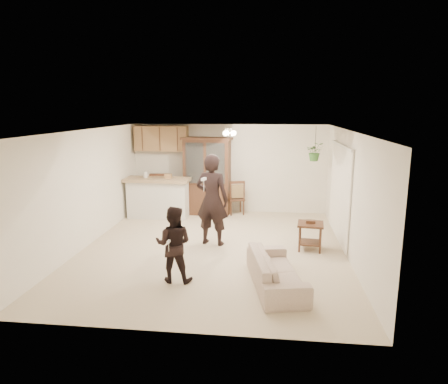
# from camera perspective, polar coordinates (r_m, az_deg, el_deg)

# --- Properties ---
(floor) EXTENTS (6.50, 6.50, 0.00)m
(floor) POSITION_cam_1_polar(r_m,az_deg,el_deg) (8.58, -1.56, -8.15)
(floor) COLOR beige
(floor) RESTS_ON ground
(ceiling) EXTENTS (5.50, 6.50, 0.02)m
(ceiling) POSITION_cam_1_polar(r_m,az_deg,el_deg) (8.08, -1.67, 8.76)
(ceiling) COLOR silver
(ceiling) RESTS_ON wall_back
(wall_back) EXTENTS (5.50, 0.02, 2.50)m
(wall_back) POSITION_cam_1_polar(r_m,az_deg,el_deg) (11.42, 0.70, 3.38)
(wall_back) COLOR white
(wall_back) RESTS_ON ground
(wall_front) EXTENTS (5.50, 0.02, 2.50)m
(wall_front) POSITION_cam_1_polar(r_m,az_deg,el_deg) (5.16, -6.79, -7.36)
(wall_front) COLOR white
(wall_front) RESTS_ON ground
(wall_left) EXTENTS (0.02, 6.50, 2.50)m
(wall_left) POSITION_cam_1_polar(r_m,az_deg,el_deg) (9.04, -19.13, 0.45)
(wall_left) COLOR white
(wall_left) RESTS_ON ground
(wall_right) EXTENTS (0.02, 6.50, 2.50)m
(wall_right) POSITION_cam_1_polar(r_m,az_deg,el_deg) (8.31, 17.50, -0.40)
(wall_right) COLOR white
(wall_right) RESTS_ON ground
(breakfast_bar) EXTENTS (1.60, 0.55, 1.00)m
(breakfast_bar) POSITION_cam_1_polar(r_m,az_deg,el_deg) (11.03, -9.40, -1.05)
(breakfast_bar) COLOR silver
(breakfast_bar) RESTS_ON floor
(bar_top) EXTENTS (1.75, 0.70, 0.08)m
(bar_top) POSITION_cam_1_polar(r_m,az_deg,el_deg) (10.92, -9.49, 1.77)
(bar_top) COLOR tan
(bar_top) RESTS_ON breakfast_bar
(upper_cabinets) EXTENTS (1.50, 0.34, 0.70)m
(upper_cabinets) POSITION_cam_1_polar(r_m,az_deg,el_deg) (11.50, -8.93, 7.56)
(upper_cabinets) COLOR olive
(upper_cabinets) RESTS_ON wall_back
(vertical_blinds) EXTENTS (0.06, 2.30, 2.10)m
(vertical_blinds) POSITION_cam_1_polar(r_m,az_deg,el_deg) (9.20, 16.17, -0.12)
(vertical_blinds) COLOR white
(vertical_blinds) RESTS_ON wall_right
(ceiling_fixture) EXTENTS (0.36, 0.36, 0.20)m
(ceiling_fixture) POSITION_cam_1_polar(r_m,az_deg,el_deg) (9.25, 0.65, 8.54)
(ceiling_fixture) COLOR #F8E8BA
(ceiling_fixture) RESTS_ON ceiling
(hanging_plant) EXTENTS (0.43, 0.37, 0.48)m
(hanging_plant) POSITION_cam_1_polar(r_m,az_deg,el_deg) (10.50, 12.87, 5.64)
(hanging_plant) COLOR #2B6227
(hanging_plant) RESTS_ON ceiling
(plant_cord) EXTENTS (0.01, 0.01, 0.65)m
(plant_cord) POSITION_cam_1_polar(r_m,az_deg,el_deg) (10.47, 12.95, 7.40)
(plant_cord) COLOR black
(plant_cord) RESTS_ON ceiling
(sofa) EXTENTS (1.09, 1.98, 0.73)m
(sofa) POSITION_cam_1_polar(r_m,az_deg,el_deg) (6.85, 7.43, -10.29)
(sofa) COLOR #F1E5C7
(sofa) RESTS_ON floor
(adult) EXTENTS (0.73, 0.56, 1.80)m
(adult) POSITION_cam_1_polar(r_m,az_deg,el_deg) (8.65, -1.72, -1.76)
(adult) COLOR black
(adult) RESTS_ON floor
(child) EXTENTS (0.66, 0.52, 1.35)m
(child) POSITION_cam_1_polar(r_m,az_deg,el_deg) (6.92, -7.22, -7.33)
(child) COLOR black
(child) RESTS_ON floor
(china_hutch) EXTENTS (1.41, 0.65, 2.16)m
(china_hutch) POSITION_cam_1_polar(r_m,az_deg,el_deg) (11.12, -2.43, 2.19)
(china_hutch) COLOR #392015
(china_hutch) RESTS_ON floor
(side_table) EXTENTS (0.58, 0.58, 0.64)m
(side_table) POSITION_cam_1_polar(r_m,az_deg,el_deg) (8.65, 12.19, -6.15)
(side_table) COLOR #392015
(side_table) RESTS_ON floor
(chair_bar) EXTENTS (0.60, 0.60, 1.16)m
(chair_bar) POSITION_cam_1_polar(r_m,az_deg,el_deg) (11.19, -9.37, -1.77)
(chair_bar) COLOR #392015
(chair_bar) RESTS_ON floor
(chair_hutch_left) EXTENTS (0.60, 0.60, 0.96)m
(chair_hutch_left) POSITION_cam_1_polar(r_m,az_deg,el_deg) (11.30, -0.85, -1.77)
(chair_hutch_left) COLOR #392015
(chair_hutch_left) RESTS_ON floor
(chair_hutch_right) EXTENTS (0.55, 0.55, 0.98)m
(chair_hutch_right) POSITION_cam_1_polar(r_m,az_deg,el_deg) (11.27, 1.70, -1.78)
(chair_hutch_right) COLOR #392015
(chair_hutch_right) RESTS_ON floor
(controller_adult) EXTENTS (0.09, 0.18, 0.05)m
(controller_adult) POSITION_cam_1_polar(r_m,az_deg,el_deg) (8.10, -2.92, 1.85)
(controller_adult) COLOR white
(controller_adult) RESTS_ON adult
(controller_child) EXTENTS (0.04, 0.12, 0.04)m
(controller_child) POSITION_cam_1_polar(r_m,az_deg,el_deg) (6.59, -7.93, -7.05)
(controller_child) COLOR white
(controller_child) RESTS_ON child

